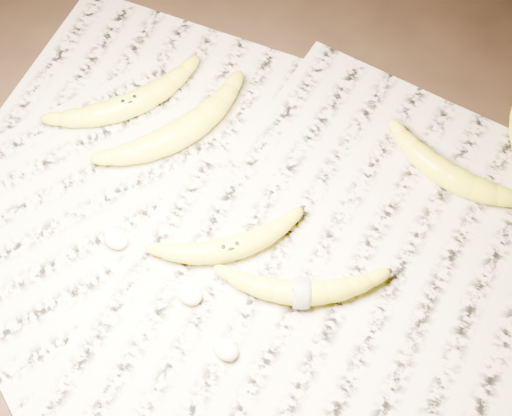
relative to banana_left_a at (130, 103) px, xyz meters
The scene contains 11 objects.
ground 0.27m from the banana_left_a, 22.14° to the right, with size 3.00×3.00×0.00m, color black.
newspaper_patch 0.26m from the banana_left_a, 15.52° to the right, with size 0.90×0.70×0.01m, color #B2AE98.
banana_left_a is the anchor object (origin of this frame).
banana_left_b 0.09m from the banana_left_a, ahead, with size 0.21×0.07×0.04m, color yellow, non-canonical shape.
banana_center 0.27m from the banana_left_a, 24.12° to the right, with size 0.18×0.05×0.03m, color yellow, non-canonical shape.
banana_taped 0.37m from the banana_left_a, 17.61° to the right, with size 0.19×0.05×0.03m, color yellow, non-canonical shape.
banana_upper_a 0.46m from the banana_left_a, 17.80° to the left, with size 0.19×0.06×0.04m, color yellow, non-canonical shape.
measuring_tape 0.37m from the banana_left_a, 17.61° to the right, with size 0.04×0.04×0.00m, color white.
flesh_chunk_a 0.21m from the banana_left_a, 57.71° to the right, with size 0.03×0.03×0.02m, color #F4E4BD.
flesh_chunk_b 0.30m from the banana_left_a, 38.35° to the right, with size 0.03×0.03×0.02m, color #F4E4BD.
flesh_chunk_c 0.38m from the banana_left_a, 35.14° to the right, with size 0.03×0.03×0.02m, color #F4E4BD.
Camera 1 is at (0.24, -0.31, 0.85)m, focal length 50.00 mm.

